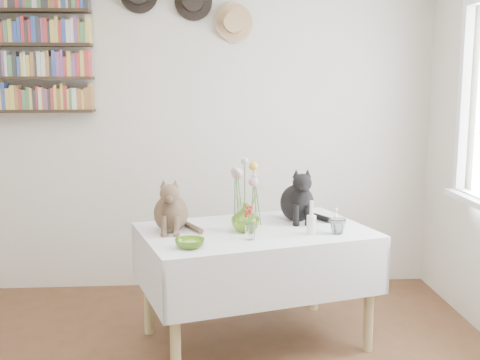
{
  "coord_description": "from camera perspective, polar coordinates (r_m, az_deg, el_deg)",
  "views": [
    {
      "loc": [
        0.18,
        -2.41,
        1.63
      ],
      "look_at": [
        0.42,
        1.04,
        1.05
      ],
      "focal_mm": 45.0,
      "sensor_mm": 36.0,
      "label": 1
    }
  ],
  "objects": [
    {
      "name": "green_bowl",
      "position": [
        3.29,
        -4.79,
        -6.02
      ],
      "size": [
        0.21,
        0.21,
        0.05
      ],
      "primitive_type": "imported",
      "rotation": [
        0.0,
        0.0,
        0.42
      ],
      "color": "#A6D54E",
      "rests_on": "dining_table"
    },
    {
      "name": "dining_table",
      "position": [
        3.73,
        1.44,
        -7.37
      ],
      "size": [
        1.55,
        1.22,
        0.73
      ],
      "color": "white",
      "rests_on": "room"
    },
    {
      "name": "flower_vase",
      "position": [
        3.61,
        0.51,
        -3.55
      ],
      "size": [
        0.18,
        0.18,
        0.18
      ],
      "primitive_type": "imported",
      "rotation": [
        0.0,
        0.0,
        -0.06
      ],
      "color": "#A6D54E",
      "rests_on": "dining_table"
    },
    {
      "name": "candlestick",
      "position": [
        3.57,
        6.78,
        -4.07
      ],
      "size": [
        0.06,
        0.06,
        0.2
      ],
      "color": "white",
      "rests_on": "dining_table"
    },
    {
      "name": "porcelain_figurine",
      "position": [
        3.95,
        9.08,
        -3.28
      ],
      "size": [
        0.04,
        0.04,
        0.08
      ],
      "color": "white",
      "rests_on": "dining_table"
    },
    {
      "name": "room",
      "position": [
        2.45,
        -8.09,
        0.49
      ],
      "size": [
        4.08,
        4.58,
        2.58
      ],
      "color": "brown",
      "rests_on": "ground"
    },
    {
      "name": "wall_hats",
      "position": [
        4.63,
        -4.87,
        16.14
      ],
      "size": [
        0.98,
        0.09,
        0.48
      ],
      "color": "black",
      "rests_on": "room"
    },
    {
      "name": "drinking_glass",
      "position": [
        3.61,
        9.24,
        -4.37
      ],
      "size": [
        0.14,
        0.14,
        0.09
      ],
      "primitive_type": "imported",
      "rotation": [
        0.0,
        0.0,
        0.68
      ],
      "color": "white",
      "rests_on": "dining_table"
    },
    {
      "name": "flower_bouquet",
      "position": [
        3.57,
        0.52,
        0.42
      ],
      "size": [
        0.17,
        0.13,
        0.39
      ],
      "color": "#4C7233",
      "rests_on": "flower_vase"
    },
    {
      "name": "berry_jar",
      "position": [
        3.43,
        0.97,
        -4.04
      ],
      "size": [
        0.06,
        0.06,
        0.22
      ],
      "color": "white",
      "rests_on": "dining_table"
    },
    {
      "name": "bookshelf_unit",
      "position": [
        4.75,
        -19.96,
        11.52
      ],
      "size": [
        1.0,
        0.16,
        0.91
      ],
      "color": "#302215",
      "rests_on": "room"
    },
    {
      "name": "black_cat",
      "position": [
        3.89,
        5.45,
        -1.24
      ],
      "size": [
        0.26,
        0.32,
        0.36
      ],
      "primitive_type": null,
      "rotation": [
        0.0,
        0.0,
        0.06
      ],
      "color": "black",
      "rests_on": "dining_table"
    },
    {
      "name": "tabby_cat",
      "position": [
        3.63,
        -6.59,
        -2.2
      ],
      "size": [
        0.23,
        0.29,
        0.34
      ],
      "primitive_type": null,
      "rotation": [
        0.0,
        0.0,
        0.0
      ],
      "color": "brown",
      "rests_on": "dining_table"
    }
  ]
}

